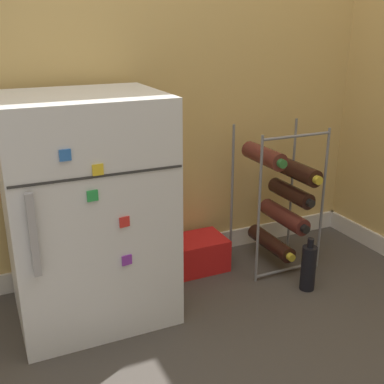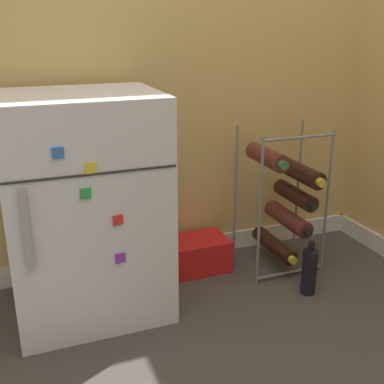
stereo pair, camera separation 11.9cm
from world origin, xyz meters
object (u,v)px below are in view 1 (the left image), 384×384
Objects in this scene: mini_fridge at (88,210)px; soda_box at (194,254)px; loose_bottle_floor at (308,267)px; wine_rack at (282,196)px.

soda_box is at bearing 16.08° from mini_fridge.
mini_fridge reaches higher than soda_box.
soda_box is 1.20× the size of loose_bottle_floor.
wine_rack is at bearing -14.80° from soda_box.
loose_bottle_floor is at bearing -44.98° from soda_box.
wine_rack is 0.35m from loose_bottle_floor.
mini_fridge is at bearing 165.69° from loose_bottle_floor.
soda_box is (0.50, 0.15, -0.35)m from mini_fridge.
mini_fridge reaches higher than wine_rack.
wine_rack is 2.78× the size of loose_bottle_floor.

